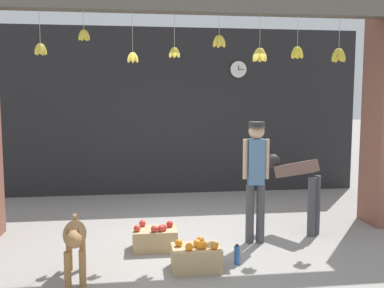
% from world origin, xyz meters
% --- Properties ---
extents(ground_plane, '(60.00, 60.00, 0.00)m').
position_xyz_m(ground_plane, '(0.00, 0.00, 0.00)').
color(ground_plane, gray).
extents(shop_back_wall, '(7.35, 0.12, 3.27)m').
position_xyz_m(shop_back_wall, '(0.00, 2.81, 1.63)').
color(shop_back_wall, '#232326').
rests_on(shop_back_wall, ground_plane).
extents(storefront_awning, '(5.45, 0.29, 0.91)m').
position_xyz_m(storefront_awning, '(0.03, 0.12, 3.10)').
color(storefront_awning, '#5B564C').
extents(dog, '(0.31, 0.88, 0.66)m').
position_xyz_m(dog, '(-1.44, -1.23, 0.45)').
color(dog, '#9E7042').
rests_on(dog, ground_plane).
extents(shopkeeper, '(0.34, 0.27, 1.60)m').
position_xyz_m(shopkeeper, '(0.74, -0.34, 0.93)').
color(shopkeeper, '#424247').
rests_on(shopkeeper, ground_plane).
extents(worker_stooping, '(0.64, 0.71, 1.08)m').
position_xyz_m(worker_stooping, '(1.49, 0.04, 0.72)').
color(worker_stooping, '#424247').
rests_on(worker_stooping, ground_plane).
extents(fruit_crate_oranges, '(0.54, 0.38, 0.34)m').
position_xyz_m(fruit_crate_oranges, '(-0.15, -1.12, 0.14)').
color(fruit_crate_oranges, tan).
rests_on(fruit_crate_oranges, ground_plane).
extents(fruit_crate_apples, '(0.55, 0.37, 0.34)m').
position_xyz_m(fruit_crate_apples, '(-0.58, -0.42, 0.14)').
color(fruit_crate_apples, tan).
rests_on(fruit_crate_apples, ground_plane).
extents(water_bottle, '(0.07, 0.07, 0.23)m').
position_xyz_m(water_bottle, '(0.34, -1.04, 0.11)').
color(water_bottle, '#2D60AD').
rests_on(water_bottle, ground_plane).
extents(wall_clock, '(0.34, 0.03, 0.34)m').
position_xyz_m(wall_clock, '(1.22, 2.73, 2.47)').
color(wall_clock, black).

